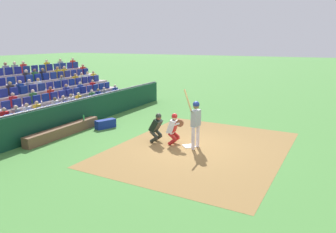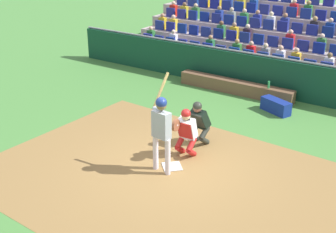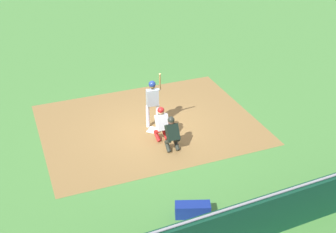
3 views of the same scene
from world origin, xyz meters
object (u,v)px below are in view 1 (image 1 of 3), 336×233
at_px(catcher_crouching, 174,127).
at_px(dugout_bench, 64,131).
at_px(batter_at_plate, 196,119).
at_px(water_bottle_on_bench, 84,118).
at_px(home_plate_umpire, 157,126).
at_px(equipment_duffel_bag, 106,124).
at_px(home_plate_marker, 189,146).

relative_size(catcher_crouching, dugout_bench, 0.31).
distance_m(batter_at_plate, catcher_crouching, 1.06).
xyz_separation_m(catcher_crouching, water_bottle_on_bench, (-0.18, -4.80, -0.17)).
relative_size(home_plate_umpire, equipment_duffel_bag, 1.28).
xyz_separation_m(home_plate_marker, equipment_duffel_bag, (-0.74, -4.66, 0.19)).
height_order(batter_at_plate, catcher_crouching, batter_at_plate).
relative_size(home_plate_marker, batter_at_plate, 0.19).
relative_size(catcher_crouching, water_bottle_on_bench, 5.44).
distance_m(batter_at_plate, dugout_bench, 5.99).
distance_m(home_plate_marker, dugout_bench, 5.65).
bearing_deg(dugout_bench, batter_at_plate, 99.62).
bearing_deg(home_plate_marker, equipment_duffel_bag, -99.06).
height_order(dugout_bench, water_bottle_on_bench, water_bottle_on_bench).
bearing_deg(water_bottle_on_bench, home_plate_umpire, 86.56).
xyz_separation_m(home_plate_marker, water_bottle_on_bench, (-0.14, -5.46, 0.54)).
bearing_deg(home_plate_umpire, batter_at_plate, 90.04).
relative_size(batter_at_plate, water_bottle_on_bench, 9.68).
relative_size(home_plate_umpire, dugout_bench, 0.30).
bearing_deg(catcher_crouching, home_plate_umpire, -85.07).
distance_m(dugout_bench, equipment_duffel_bag, 2.03).
height_order(batter_at_plate, equipment_duffel_bag, batter_at_plate).
bearing_deg(water_bottle_on_bench, equipment_duffel_bag, 126.85).
bearing_deg(catcher_crouching, batter_at_plate, 86.17).
distance_m(catcher_crouching, dugout_bench, 5.02).
bearing_deg(water_bottle_on_bench, dugout_bench, -3.54).
distance_m(home_plate_umpire, water_bottle_on_bench, 4.06).
xyz_separation_m(batter_at_plate, home_plate_umpire, (0.00, -1.71, -0.49)).
bearing_deg(water_bottle_on_bench, batter_at_plate, 87.59).
distance_m(home_plate_umpire, dugout_bench, 4.27).
bearing_deg(home_plate_umpire, dugout_bench, -76.55).
bearing_deg(batter_at_plate, home_plate_umpire, -89.96).
bearing_deg(water_bottle_on_bench, home_plate_marker, 88.48).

